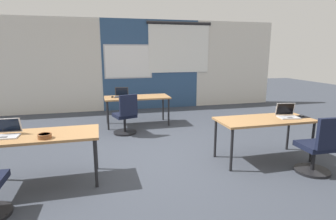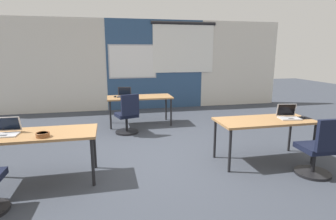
# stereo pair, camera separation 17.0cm
# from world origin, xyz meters

# --- Properties ---
(ground_plane) EXTENTS (24.00, 24.00, 0.00)m
(ground_plane) POSITION_xyz_m (0.00, 0.00, 0.00)
(ground_plane) COLOR #383D47
(back_wall_assembly) EXTENTS (10.00, 0.27, 2.80)m
(back_wall_assembly) POSITION_xyz_m (0.04, 4.20, 1.41)
(back_wall_assembly) COLOR silver
(back_wall_assembly) RESTS_ON ground
(desk_near_left) EXTENTS (1.60, 0.70, 0.72)m
(desk_near_left) POSITION_xyz_m (-1.75, -0.60, 0.66)
(desk_near_left) COLOR #A37547
(desk_near_left) RESTS_ON ground
(desk_near_right) EXTENTS (1.60, 0.70, 0.72)m
(desk_near_right) POSITION_xyz_m (1.75, -0.60, 0.66)
(desk_near_right) COLOR #A37547
(desk_near_right) RESTS_ON ground
(desk_far_center) EXTENTS (1.60, 0.70, 0.72)m
(desk_far_center) POSITION_xyz_m (0.00, 2.20, 0.66)
(desk_far_center) COLOR #A37547
(desk_far_center) RESTS_ON ground
(laptop_near_right_end) EXTENTS (0.37, 0.33, 0.23)m
(laptop_near_right_end) POSITION_xyz_m (2.19, -0.60, 0.77)
(laptop_near_right_end) COLOR #B7B7BC
(laptop_near_right_end) RESTS_ON desk_near_right
(mousepad_near_right_end) EXTENTS (0.22, 0.19, 0.00)m
(mousepad_near_right_end) POSITION_xyz_m (2.45, -0.64, 0.72)
(mousepad_near_right_end) COLOR black
(mousepad_near_right_end) RESTS_ON desk_near_right
(mouse_near_right_end) EXTENTS (0.06, 0.10, 0.03)m
(mouse_near_right_end) POSITION_xyz_m (2.45, -0.64, 0.74)
(mouse_near_right_end) COLOR black
(mouse_near_right_end) RESTS_ON mousepad_near_right_end
(chair_near_right_end) EXTENTS (0.52, 0.55, 0.92)m
(chair_near_right_end) POSITION_xyz_m (2.21, -1.31, 0.38)
(chair_near_right_end) COLOR black
(chair_near_right_end) RESTS_ON ground
(laptop_near_left_end) EXTENTS (0.34, 0.31, 0.23)m
(laptop_near_left_end) POSITION_xyz_m (-2.14, -0.58, 0.77)
(laptop_near_left_end) COLOR silver
(laptop_near_left_end) RESTS_ON desk_near_left
(laptop_far_left) EXTENTS (0.37, 0.33, 0.23)m
(laptop_far_left) POSITION_xyz_m (-0.38, 2.26, 0.77)
(laptop_far_left) COLOR #333338
(laptop_far_left) RESTS_ON desk_far_center
(mouse_far_left) EXTENTS (0.09, 0.11, 0.03)m
(mouse_far_left) POSITION_xyz_m (-0.61, 2.23, 0.74)
(mouse_far_left) COLOR black
(mouse_far_left) RESTS_ON desk_far_center
(chair_far_left) EXTENTS (0.55, 0.60, 0.92)m
(chair_far_left) POSITION_xyz_m (-0.37, 1.46, 0.38)
(chair_far_left) COLOR black
(chair_far_left) RESTS_ON ground
(snack_bowl) EXTENTS (0.18, 0.18, 0.06)m
(snack_bowl) POSITION_xyz_m (-1.63, -0.80, 0.76)
(snack_bowl) COLOR brown
(snack_bowl) RESTS_ON desk_near_left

